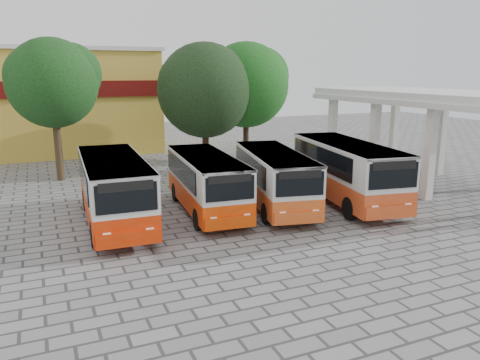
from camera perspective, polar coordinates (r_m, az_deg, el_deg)
name	(u,v)px	position (r m, az deg, el deg)	size (l,w,h in m)	color
ground	(316,229)	(20.00, 9.23, -5.97)	(90.00, 90.00, 0.00)	slate
terminal_shelter	(440,100)	(28.82, 23.24, 8.95)	(6.80, 15.80, 5.40)	silver
shophouse_block	(26,101)	(41.90, -24.59, 8.77)	(20.40, 10.40, 8.30)	gold
bus_far_left	(114,186)	(20.73, -15.10, -0.76)	(2.75, 8.12, 2.89)	red
bus_centre_left	(206,180)	(21.82, -4.13, 0.02)	(2.86, 7.61, 2.68)	#DE3800
bus_centre_right	(274,176)	(22.58, 4.20, 0.53)	(3.77, 7.92, 2.73)	#D65117
bus_far_right	(347,168)	(23.98, 12.86, 1.39)	(3.85, 8.70, 3.02)	#D04519
tree_left	(54,80)	(29.99, -21.78, 11.24)	(5.50, 5.24, 8.43)	#4A3823
tree_middle	(206,87)	(33.24, -4.21, 11.22)	(6.92, 6.59, 8.48)	#362515
tree_right	(247,82)	(35.15, 0.85, 11.84)	(6.55, 6.24, 8.62)	#372519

